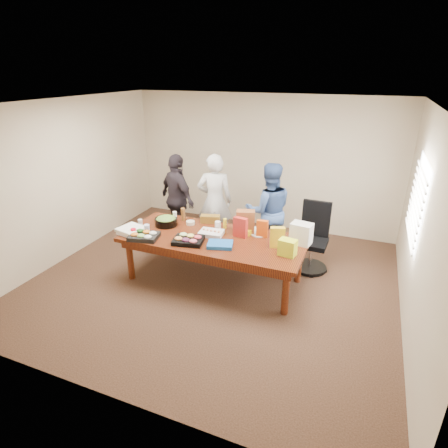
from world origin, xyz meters
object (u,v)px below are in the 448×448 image
at_px(conference_table, 214,259).
at_px(salad_bowl, 166,222).
at_px(person_right, 269,211).
at_px(office_chair, 312,240).
at_px(person_center, 215,201).
at_px(sheet_cake, 211,233).

distance_m(conference_table, salad_bowl, 1.02).
height_order(person_right, salad_bowl, person_right).
distance_m(office_chair, person_center, 1.91).
bearing_deg(person_right, conference_table, 40.88).
height_order(person_right, sheet_cake, person_right).
relative_size(person_center, person_right, 1.04).
distance_m(person_center, person_right, 1.04).
relative_size(conference_table, sheet_cake, 7.77).
bearing_deg(person_right, salad_bowl, 10.73).
bearing_deg(office_chair, person_center, 172.36).
height_order(office_chair, person_center, person_center).
xyz_separation_m(conference_table, office_chair, (1.36, 0.90, 0.18)).
bearing_deg(conference_table, salad_bowl, 170.81).
bearing_deg(salad_bowl, person_center, 68.45).
relative_size(person_center, salad_bowl, 4.77).
relative_size(person_right, salad_bowl, 4.60).
relative_size(person_right, sheet_cake, 4.72).
xyz_separation_m(office_chair, person_right, (-0.82, 0.26, 0.30)).
xyz_separation_m(office_chair, person_center, (-1.86, 0.30, 0.33)).
xyz_separation_m(conference_table, salad_bowl, (-0.91, 0.15, 0.43)).
xyz_separation_m(conference_table, person_right, (0.54, 1.16, 0.47)).
height_order(conference_table, salad_bowl, salad_bowl).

